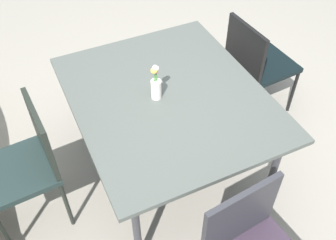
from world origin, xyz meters
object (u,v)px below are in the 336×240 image
Objects in this scene: dining_table at (168,101)px; chair_near_right at (256,61)px; chair_far_side at (27,161)px; flower_vase at (156,85)px.

chair_near_right is (0.31, -0.93, -0.19)m from dining_table.
chair_far_side reaches higher than chair_near_right.
dining_table is 0.17m from flower_vase.
dining_table is at bearing -101.07° from flower_vase.
chair_near_right is at bearing -71.53° from dining_table.
chair_near_right is 0.94× the size of chair_far_side.
chair_far_side reaches higher than dining_table.
chair_far_side is at bearing 88.83° from flower_vase.
chair_near_right is 1.10m from flower_vase.
chair_near_right is at bearing -85.56° from chair_far_side.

